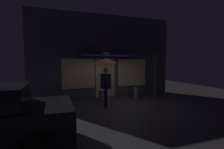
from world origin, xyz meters
TOP-DOWN VIEW (x-y plane):
  - ground_plane at (0.00, 0.00)m, footprint 18.00×18.00m
  - building_facade at (0.00, 2.34)m, footprint 8.11×1.00m
  - person_with_umbrella at (-0.58, 0.19)m, footprint 1.04×1.04m
  - street_sign_post at (2.54, 1.09)m, footprint 0.40×0.07m
  - sidewalk_bollard at (-0.48, 1.30)m, footprint 0.27×0.27m
  - sidewalk_bollard_2 at (1.48, 1.32)m, footprint 0.21×0.21m

SIDE VIEW (x-z plane):
  - ground_plane at x=0.00m, z-range 0.00..0.00m
  - sidewalk_bollard at x=-0.48m, z-range 0.00..0.55m
  - sidewalk_bollard_2 at x=1.48m, z-range 0.00..0.57m
  - street_sign_post at x=2.54m, z-range 0.16..2.66m
  - person_with_umbrella at x=-0.58m, z-range 0.58..2.69m
  - building_facade at x=0.00m, z-range -0.03..4.56m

